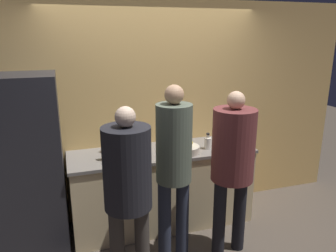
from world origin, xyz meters
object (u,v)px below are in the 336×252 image
object	(u,v)px
bottle_amber	(145,144)
bottle_clear	(208,143)
person_left	(128,182)
person_right	(233,157)
utensil_crock	(171,140)
bottle_green	(105,152)
cup_black	(105,148)
person_center	(174,161)
refrigerator	(24,165)
fruit_bowl	(186,149)

from	to	relation	value
bottle_amber	bottle_clear	world-z (taller)	bottle_clear
person_left	person_right	distance (m)	1.10
bottle_amber	bottle_clear	size ratio (longest dim) A/B	0.84
utensil_crock	bottle_clear	distance (m)	0.44
person_right	bottle_green	world-z (taller)	person_right
person_left	cup_black	size ratio (longest dim) A/B	16.34
person_right	bottle_green	distance (m)	1.32
person_center	cup_black	world-z (taller)	person_center
person_right	bottle_amber	world-z (taller)	person_right
person_center	person_right	distance (m)	0.59
person_left	person_center	distance (m)	0.56
refrigerator	cup_black	size ratio (longest dim) A/B	18.03
bottle_amber	cup_black	world-z (taller)	bottle_amber
person_center	bottle_green	distance (m)	0.79
person_center	utensil_crock	size ratio (longest dim) A/B	7.36
person_left	fruit_bowl	bearing A→B (deg)	43.13
utensil_crock	person_center	bearing A→B (deg)	-106.47
refrigerator	bottle_clear	distance (m)	1.99
person_center	bottle_amber	bearing A→B (deg)	96.84
fruit_bowl	bottle_green	bearing A→B (deg)	176.26
bottle_green	bottle_clear	distance (m)	1.18
person_right	cup_black	xyz separation A→B (m)	(-1.13, 0.87, -0.08)
fruit_bowl	cup_black	distance (m)	0.91
bottle_green	bottle_clear	xyz separation A→B (m)	(1.18, -0.00, -0.02)
fruit_bowl	bottle_clear	distance (m)	0.30
person_center	fruit_bowl	size ratio (longest dim) A/B	5.87
person_center	cup_black	distance (m)	0.97
person_center	person_right	bearing A→B (deg)	-7.39
bottle_green	utensil_crock	bearing A→B (deg)	16.06
fruit_bowl	utensil_crock	xyz separation A→B (m)	(-0.08, 0.29, 0.03)
person_right	fruit_bowl	world-z (taller)	person_right
fruit_bowl	person_center	bearing A→B (deg)	-122.50
fruit_bowl	bottle_clear	bearing A→B (deg)	10.63
person_left	bottle_clear	bearing A→B (deg)	36.47
bottle_green	refrigerator	bearing A→B (deg)	171.61
cup_black	person_right	bearing A→B (deg)	-37.76
utensil_crock	bottle_amber	size ratio (longest dim) A/B	1.54
person_left	utensil_crock	size ratio (longest dim) A/B	6.92
refrigerator	person_right	xyz separation A→B (m)	(1.97, -0.74, 0.13)
refrigerator	person_right	bearing A→B (deg)	-20.70
person_center	fruit_bowl	xyz separation A→B (m)	(0.31, 0.49, -0.09)
fruit_bowl	utensil_crock	bearing A→B (deg)	105.83
refrigerator	bottle_green	distance (m)	0.83
person_center	utensil_crock	distance (m)	0.82
person_center	bottle_clear	distance (m)	0.82
person_right	person_left	bearing A→B (deg)	-169.98
person_right	bottle_amber	distance (m)	1.07
person_center	bottle_green	world-z (taller)	person_center
refrigerator	person_left	bearing A→B (deg)	-46.41
person_left	bottle_green	distance (m)	0.82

